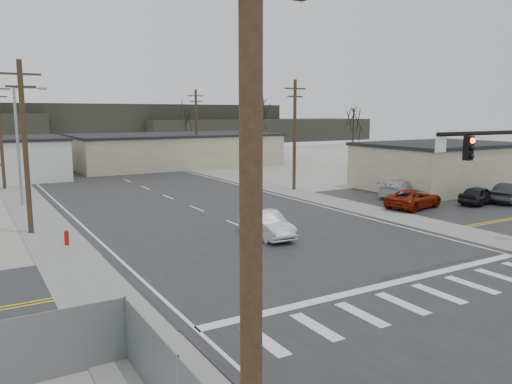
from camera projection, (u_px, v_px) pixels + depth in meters
ground at (311, 255)px, 24.95m from camera, size 140.00×140.00×0.00m
main_road at (192, 207)px, 37.71m from camera, size 18.00×110.00×0.05m
cross_road at (311, 255)px, 24.95m from camera, size 90.00×10.00×0.04m
parking_lot at (466, 201)px, 40.08m from camera, size 18.00×20.00×0.03m
sidewalk_left at (31, 209)px, 36.65m from camera, size 3.00×90.00×0.06m
sidewalk_right at (274, 188)px, 47.28m from camera, size 3.00×90.00×0.06m
fire_hydrant at (67, 238)px, 26.57m from camera, size 0.24×0.24×0.87m
building_right_far at (174, 150)px, 67.07m from camera, size 26.30×14.30×4.30m
building_lot at (440, 165)px, 46.86m from camera, size 14.30×10.30×4.30m
upole_left_a at (251, 254)px, 6.45m from camera, size 2.20×0.30×10.00m
upole_left_b at (25, 145)px, 28.58m from camera, size 2.20×0.30×10.00m
upole_left_c at (0, 133)px, 45.60m from camera, size 2.20×0.30×10.00m
upole_right_a at (295, 133)px, 45.22m from camera, size 2.20×0.30×10.00m
upole_right_b at (196, 127)px, 63.94m from camera, size 2.20×0.30×10.00m
streetlight_main at (20, 139)px, 37.46m from camera, size 2.40×0.25×9.00m
tree_right_mid at (259, 124)px, 52.41m from camera, size 3.74×3.74×8.33m
tree_right_far at (186, 123)px, 75.85m from camera, size 3.52×3.52×7.84m
tree_lot at (353, 127)px, 53.83m from camera, size 3.52×3.52×7.84m
hill_center at (111, 124)px, 113.46m from camera, size 80.00×18.00×9.00m
hill_right at (256, 130)px, 126.17m from camera, size 60.00×18.00×5.50m
sedan_crossing at (267, 224)px, 28.34m from camera, size 1.81×4.52×1.46m
car_far_a at (81, 160)px, 65.81m from camera, size 2.69×6.04×1.72m
car_far_b at (24, 158)px, 70.17m from camera, size 3.10×4.91×1.56m
car_parked_red at (414, 199)px, 37.01m from camera, size 5.42×3.31×1.40m
car_parked_dark_a at (479, 195)px, 38.60m from camera, size 4.36×2.37×1.41m
car_parked_dark_b at (511, 193)px, 39.25m from camera, size 4.87×2.60×1.52m
car_parked_silver at (402, 189)px, 41.68m from camera, size 5.50×3.38×1.49m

